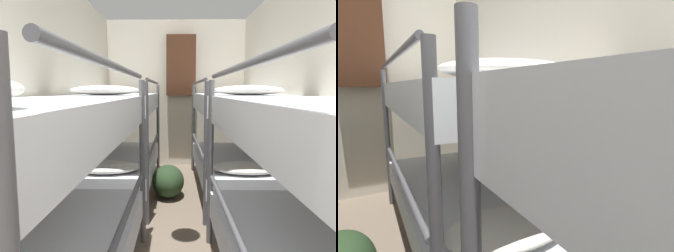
# 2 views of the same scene
# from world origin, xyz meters

# --- Properties ---
(wall_back) EXTENTS (2.24, 0.06, 2.26)m
(wall_back) POSITION_xyz_m (0.00, 4.90, 1.13)
(wall_back) COLOR beige
(wall_back) RESTS_ON ground_plane
(bunk_stack_right_far) EXTENTS (0.82, 1.88, 1.30)m
(bunk_stack_right_far) POSITION_xyz_m (0.65, 3.58, 0.69)
(bunk_stack_right_far) COLOR #4C4C51
(bunk_stack_right_far) RESTS_ON ground_plane
(hanging_coat) EXTENTS (0.44, 0.12, 0.90)m
(hanging_coat) POSITION_xyz_m (0.08, 4.75, 1.56)
(hanging_coat) COLOR #472819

